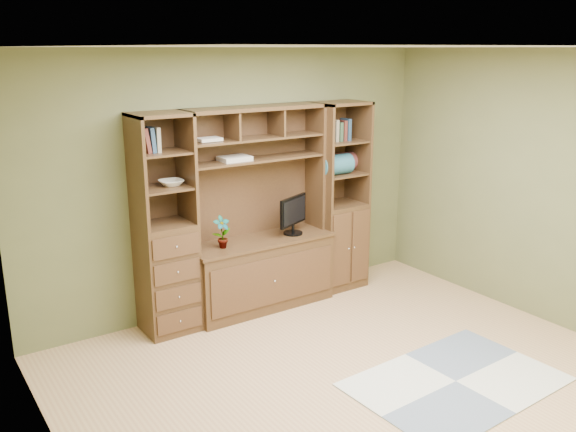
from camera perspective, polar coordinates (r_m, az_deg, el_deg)
room at (r=4.59m, az=7.63°, el=-1.04°), size 4.60×4.10×2.64m
center_hutch at (r=6.07m, az=-2.58°, el=0.48°), size 1.54×0.53×2.05m
left_tower at (r=5.67m, az=-11.44°, el=-0.91°), size 0.50×0.45×2.05m
right_tower at (r=6.68m, az=4.76°, el=1.82°), size 0.55×0.45×2.05m
rug at (r=5.24m, az=15.43°, el=-14.72°), size 1.70×1.16×0.01m
monitor at (r=6.24m, az=0.48°, el=0.72°), size 0.49×0.36×0.55m
orchid at (r=5.86m, az=-6.19°, el=-1.52°), size 0.17×0.11×0.32m
magazines at (r=5.92m, az=-5.02°, el=5.38°), size 0.29×0.21×0.05m
bowl at (r=5.61m, az=-10.88°, el=3.07°), size 0.22×0.22×0.05m
blanket_teal at (r=6.50m, az=4.41°, el=4.81°), size 0.37×0.22×0.22m
blanket_red at (r=6.76m, az=5.42°, el=5.11°), size 0.35×0.20×0.20m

